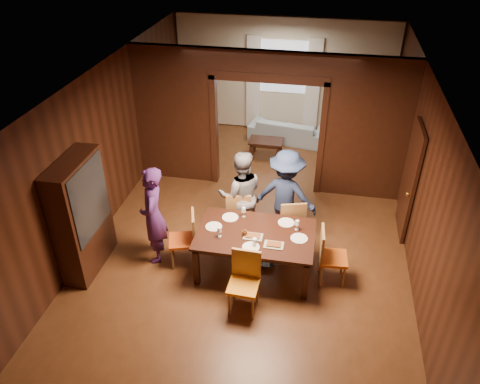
% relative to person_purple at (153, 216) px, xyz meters
% --- Properties ---
extents(floor, '(9.00, 9.00, 0.00)m').
position_rel_person_purple_xyz_m(floor, '(1.49, 1.10, -0.87)').
color(floor, '#4B2B15').
rests_on(floor, ground).
extents(ceiling, '(5.50, 9.00, 0.02)m').
position_rel_person_purple_xyz_m(ceiling, '(1.49, 1.10, 2.03)').
color(ceiling, silver).
rests_on(ceiling, room_walls).
extents(room_walls, '(5.52, 9.01, 2.90)m').
position_rel_person_purple_xyz_m(room_walls, '(1.49, 2.98, 0.64)').
color(room_walls, black).
rests_on(room_walls, floor).
extents(person_purple, '(0.56, 0.72, 1.74)m').
position_rel_person_purple_xyz_m(person_purple, '(0.00, 0.00, 0.00)').
color(person_purple, '#421E59').
rests_on(person_purple, floor).
extents(person_grey, '(0.97, 0.85, 1.68)m').
position_rel_person_purple_xyz_m(person_grey, '(1.29, 0.93, -0.03)').
color(person_grey, slate).
rests_on(person_grey, floor).
extents(person_navy, '(1.20, 0.82, 1.71)m').
position_rel_person_purple_xyz_m(person_navy, '(2.07, 1.05, -0.01)').
color(person_navy, '#1C2948').
rests_on(person_navy, floor).
extents(sofa, '(2.00, 1.03, 0.56)m').
position_rel_person_purple_xyz_m(sofa, '(1.72, 4.95, -0.59)').
color(sofa, '#98B3C8').
rests_on(sofa, floor).
extents(serving_bowl, '(0.32, 0.32, 0.08)m').
position_rel_person_purple_xyz_m(serving_bowl, '(1.87, 0.15, -0.07)').
color(serving_bowl, black).
rests_on(serving_bowl, dining_table).
extents(dining_table, '(1.88, 1.17, 0.76)m').
position_rel_person_purple_xyz_m(dining_table, '(1.71, -0.01, -0.49)').
color(dining_table, black).
rests_on(dining_table, floor).
extents(coffee_table, '(0.80, 0.50, 0.40)m').
position_rel_person_purple_xyz_m(coffee_table, '(1.31, 4.04, -0.67)').
color(coffee_table, black).
rests_on(coffee_table, floor).
extents(chair_left, '(0.55, 0.55, 0.97)m').
position_rel_person_purple_xyz_m(chair_left, '(0.48, -0.04, -0.39)').
color(chair_left, '#C34812').
rests_on(chair_left, floor).
extents(chair_right, '(0.47, 0.47, 0.97)m').
position_rel_person_purple_xyz_m(chair_right, '(2.96, -0.01, -0.39)').
color(chair_right, '#C45512').
rests_on(chair_right, floor).
extents(chair_far_l, '(0.52, 0.52, 0.97)m').
position_rel_person_purple_xyz_m(chair_far_l, '(1.26, 0.89, -0.39)').
color(chair_far_l, '#C44B12').
rests_on(chair_far_l, floor).
extents(chair_far_r, '(0.55, 0.55, 0.97)m').
position_rel_person_purple_xyz_m(chair_far_r, '(2.20, 0.82, -0.39)').
color(chair_far_r, red).
rests_on(chair_far_r, floor).
extents(chair_near, '(0.45, 0.45, 0.97)m').
position_rel_person_purple_xyz_m(chair_near, '(1.68, -0.90, -0.39)').
color(chair_near, orange).
rests_on(chair_near, floor).
extents(hutch, '(0.40, 1.20, 2.00)m').
position_rel_person_purple_xyz_m(hutch, '(-1.04, -0.40, 0.13)').
color(hutch, black).
rests_on(hutch, floor).
extents(door_right, '(0.06, 0.90, 2.10)m').
position_rel_person_purple_xyz_m(door_right, '(4.19, 1.60, 0.18)').
color(door_right, black).
rests_on(door_right, floor).
extents(window_far, '(1.20, 0.03, 1.30)m').
position_rel_person_purple_xyz_m(window_far, '(1.49, 5.54, 0.83)').
color(window_far, silver).
rests_on(window_far, back_wall).
extents(curtain_left, '(0.35, 0.06, 2.40)m').
position_rel_person_purple_xyz_m(curtain_left, '(0.74, 5.50, 0.38)').
color(curtain_left, white).
rests_on(curtain_left, back_wall).
extents(curtain_right, '(0.35, 0.06, 2.40)m').
position_rel_person_purple_xyz_m(curtain_right, '(2.24, 5.50, 0.38)').
color(curtain_right, white).
rests_on(curtain_right, back_wall).
extents(plate_left, '(0.27, 0.27, 0.01)m').
position_rel_person_purple_xyz_m(plate_left, '(1.01, 0.03, -0.10)').
color(plate_left, silver).
rests_on(plate_left, dining_table).
extents(plate_far_l, '(0.27, 0.27, 0.01)m').
position_rel_person_purple_xyz_m(plate_far_l, '(1.22, 0.33, -0.10)').
color(plate_far_l, silver).
rests_on(plate_far_l, dining_table).
extents(plate_far_r, '(0.27, 0.27, 0.01)m').
position_rel_person_purple_xyz_m(plate_far_r, '(2.16, 0.36, -0.10)').
color(plate_far_r, silver).
rests_on(plate_far_r, dining_table).
extents(plate_right, '(0.27, 0.27, 0.01)m').
position_rel_person_purple_xyz_m(plate_right, '(2.40, -0.02, -0.10)').
color(plate_right, silver).
rests_on(plate_right, dining_table).
extents(plate_near, '(0.27, 0.27, 0.01)m').
position_rel_person_purple_xyz_m(plate_near, '(1.69, -0.37, -0.10)').
color(plate_near, silver).
rests_on(plate_near, dining_table).
extents(platter_a, '(0.30, 0.20, 0.04)m').
position_rel_person_purple_xyz_m(platter_a, '(1.68, -0.11, -0.09)').
color(platter_a, gray).
rests_on(platter_a, dining_table).
extents(platter_b, '(0.30, 0.20, 0.04)m').
position_rel_person_purple_xyz_m(platter_b, '(2.03, -0.26, -0.09)').
color(platter_b, gray).
rests_on(platter_b, dining_table).
extents(wineglass_left, '(0.08, 0.08, 0.18)m').
position_rel_person_purple_xyz_m(wineglass_left, '(1.16, -0.20, -0.02)').
color(wineglass_left, silver).
rests_on(wineglass_left, dining_table).
extents(wineglass_far, '(0.08, 0.08, 0.18)m').
position_rel_person_purple_xyz_m(wineglass_far, '(1.44, 0.40, -0.02)').
color(wineglass_far, white).
rests_on(wineglass_far, dining_table).
extents(wineglass_right, '(0.08, 0.08, 0.18)m').
position_rel_person_purple_xyz_m(wineglass_right, '(2.34, 0.21, -0.02)').
color(wineglass_right, silver).
rests_on(wineglass_right, dining_table).
extents(tumbler, '(0.07, 0.07, 0.14)m').
position_rel_person_purple_xyz_m(tumbler, '(1.74, -0.32, -0.04)').
color(tumbler, white).
rests_on(tumbler, dining_table).
extents(condiment_jar, '(0.08, 0.08, 0.11)m').
position_rel_person_purple_xyz_m(condiment_jar, '(1.55, -0.10, -0.06)').
color(condiment_jar, '#4A2811').
rests_on(condiment_jar, dining_table).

